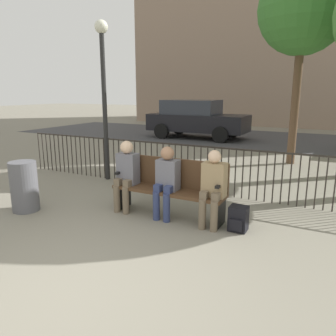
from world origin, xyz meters
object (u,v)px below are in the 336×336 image
at_px(seated_person_1, 166,178).
at_px(seated_person_2, 213,185).
at_px(lamp_post, 103,76).
at_px(trash_bin, 24,186).
at_px(tree_2, 303,11).
at_px(backpack, 238,219).
at_px(seated_person_0, 126,172).
at_px(park_bench, 170,185).
at_px(parked_car_1, 196,118).

xyz_separation_m(seated_person_1, seated_person_2, (0.77, 0.00, -0.00)).
height_order(lamp_post, trash_bin, lamp_post).
bearing_deg(tree_2, lamp_post, -133.29).
distance_m(backpack, tree_2, 6.41).
xyz_separation_m(seated_person_1, lamp_post, (-2.29, 1.46, 1.64)).
relative_size(seated_person_0, seated_person_1, 1.03).
bearing_deg(park_bench, backpack, -5.65).
bearing_deg(tree_2, seated_person_2, -94.93).
xyz_separation_m(seated_person_0, tree_2, (1.97, 5.18, 3.31)).
bearing_deg(tree_2, park_bench, -103.52).
xyz_separation_m(seated_person_1, tree_2, (1.21, 5.18, 3.33)).
bearing_deg(trash_bin, lamp_post, 90.89).
bearing_deg(seated_person_0, lamp_post, 136.56).
bearing_deg(seated_person_0, backpack, 0.49).
bearing_deg(park_bench, seated_person_1, -90.09).
distance_m(seated_person_2, trash_bin, 3.14).
bearing_deg(seated_person_0, seated_person_2, -0.07).
relative_size(seated_person_1, tree_2, 0.22).
relative_size(seated_person_0, trash_bin, 1.40).
bearing_deg(backpack, tree_2, 89.40).
relative_size(park_bench, trash_bin, 2.21).
bearing_deg(park_bench, parked_car_1, 110.05).
height_order(parked_car_1, trash_bin, parked_car_1).
relative_size(parked_car_1, trash_bin, 4.98).
bearing_deg(seated_person_2, tree_2, 85.07).
distance_m(park_bench, lamp_post, 3.20).
relative_size(lamp_post, parked_car_1, 0.82).
bearing_deg(tree_2, trash_bin, -120.05).
distance_m(tree_2, parked_car_1, 6.44).
xyz_separation_m(seated_person_2, lamp_post, (-3.06, 1.46, 1.64)).
height_order(seated_person_2, lamp_post, lamp_post).
height_order(park_bench, tree_2, tree_2).
distance_m(seated_person_1, lamp_post, 3.17).
xyz_separation_m(backpack, lamp_post, (-3.45, 1.44, 2.11)).
xyz_separation_m(park_bench, seated_person_2, (0.77, -0.13, 0.14)).
xyz_separation_m(tree_2, lamp_post, (-3.51, -3.72, -1.69)).
height_order(backpack, parked_car_1, parked_car_1).
xyz_separation_m(backpack, tree_2, (0.05, 5.16, 3.79)).
bearing_deg(backpack, park_bench, 174.35).
bearing_deg(tree_2, backpack, -90.60).
bearing_deg(seated_person_2, lamp_post, 154.52).
relative_size(seated_person_2, tree_2, 0.22).
bearing_deg(seated_person_1, seated_person_2, 0.03).
xyz_separation_m(seated_person_1, trash_bin, (-2.26, -0.82, -0.22)).
distance_m(seated_person_0, tree_2, 6.45).
distance_m(backpack, lamp_post, 4.29).
distance_m(seated_person_0, backpack, 1.98).
xyz_separation_m(lamp_post, trash_bin, (0.04, -2.28, -1.86)).
distance_m(park_bench, seated_person_0, 0.79).
relative_size(park_bench, seated_person_0, 1.57).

